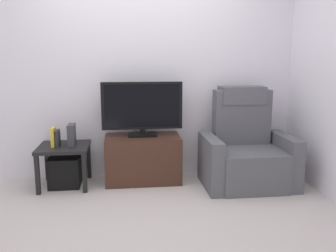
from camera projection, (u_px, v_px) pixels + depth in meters
The scene contains 10 objects.
ground_plane at pixel (147, 210), 3.33m from camera, with size 6.40×6.40×0.00m, color #BCB2AD.
wall_back at pixel (139, 66), 4.19m from camera, with size 6.40×0.06×2.60m, color silver.
tv_stand at pixel (143, 158), 4.09m from camera, with size 0.84×0.48×0.53m.
television at pixel (142, 108), 4.00m from camera, with size 0.90×0.20×0.61m.
recliner_armchair at pixel (246, 151), 3.98m from camera, with size 0.98×0.78×1.08m.
side_table at pixel (64, 152), 3.91m from camera, with size 0.54×0.54×0.46m.
subwoofer_box at pixel (65, 171), 3.95m from camera, with size 0.33×0.33×0.33m, color black.
book_leftmost at pixel (53, 137), 3.84m from camera, with size 0.04×0.13×0.21m, color gold.
book_middle at pixel (58, 138), 3.85m from camera, with size 0.04×0.13×0.18m, color #262626.
game_console at pixel (72, 135), 3.89m from camera, with size 0.07×0.20×0.23m, color #333338.
Camera 1 is at (-0.18, -3.12, 1.40)m, focal length 38.21 mm.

